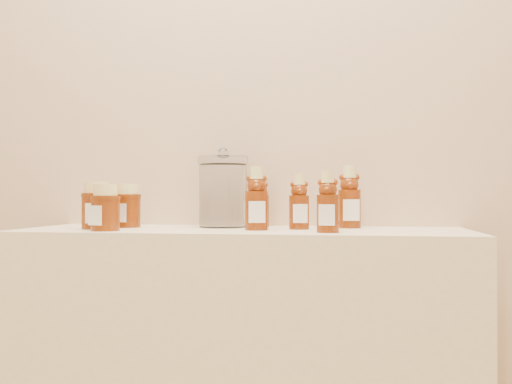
% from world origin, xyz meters
% --- Properties ---
extents(wall_back, '(3.50, 0.02, 2.70)m').
position_xyz_m(wall_back, '(0.00, 1.75, 1.35)').
color(wall_back, '#CBA989').
rests_on(wall_back, ground).
extents(bear_bottle_back_left, '(0.06, 0.06, 0.17)m').
position_xyz_m(bear_bottle_back_left, '(0.03, 1.68, 0.99)').
color(bear_bottle_back_left, '#591F07').
rests_on(bear_bottle_back_left, display_table).
extents(bear_bottle_back_mid, '(0.07, 0.07, 0.17)m').
position_xyz_m(bear_bottle_back_mid, '(0.15, 1.57, 0.98)').
color(bear_bottle_back_mid, '#591F07').
rests_on(bear_bottle_back_mid, display_table).
extents(bear_bottle_back_right, '(0.08, 0.08, 0.20)m').
position_xyz_m(bear_bottle_back_right, '(0.28, 1.66, 1.00)').
color(bear_bottle_back_right, '#591F07').
rests_on(bear_bottle_back_right, display_table).
extents(bear_bottle_front_left, '(0.08, 0.08, 0.19)m').
position_xyz_m(bear_bottle_front_left, '(0.04, 1.52, 0.99)').
color(bear_bottle_front_left, '#591F07').
rests_on(bear_bottle_front_left, display_table).
extents(bear_bottle_front_right, '(0.06, 0.06, 0.17)m').
position_xyz_m(bear_bottle_front_right, '(0.23, 1.45, 0.99)').
color(bear_bottle_front_right, '#591F07').
rests_on(bear_bottle_front_right, display_table).
extents(honey_jar_left, '(0.10, 0.10, 0.13)m').
position_xyz_m(honey_jar_left, '(-0.40, 1.50, 0.96)').
color(honey_jar_left, '#591F07').
rests_on(honey_jar_left, display_table).
extents(honey_jar_back, '(0.10, 0.10, 0.12)m').
position_xyz_m(honey_jar_back, '(-0.34, 1.59, 0.96)').
color(honey_jar_back, '#591F07').
rests_on(honey_jar_back, display_table).
extents(honey_jar_front, '(0.10, 0.10, 0.12)m').
position_xyz_m(honey_jar_front, '(-0.34, 1.43, 0.96)').
color(honey_jar_front, '#591F07').
rests_on(honey_jar_front, display_table).
extents(glass_canister, '(0.17, 0.17, 0.22)m').
position_xyz_m(glass_canister, '(-0.07, 1.64, 1.01)').
color(glass_canister, white).
rests_on(glass_canister, display_table).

